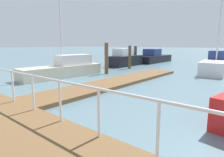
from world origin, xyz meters
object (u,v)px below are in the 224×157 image
Objects in this scene: moored_boat_0 at (216,64)px; moored_boat_3 at (154,58)px; moored_boat_2 at (125,59)px; moored_boat_1 at (65,68)px.

moored_boat_0 is 9.62m from moored_boat_3.
moored_boat_2 is 5.99m from moored_boat_3.
moored_boat_0 is at bearing -118.98° from moored_boat_3.
moored_boat_2 is (8.68, 0.84, 0.12)m from moored_boat_1.
moored_boat_0 reaches higher than moored_boat_2.
moored_boat_3 is at bearing -4.29° from moored_boat_2.
moored_boat_0 reaches higher than moored_boat_3.
moored_boat_1 is at bearing -178.47° from moored_boat_3.
moored_boat_1 is 14.65m from moored_boat_3.
moored_boat_0 is 12.81m from moored_boat_1.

